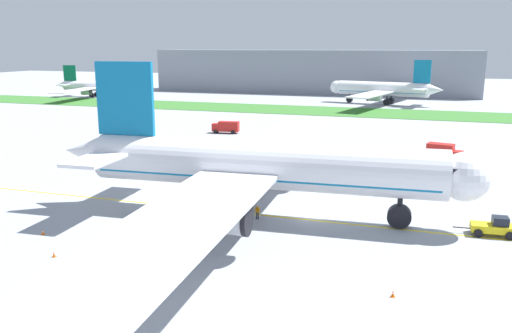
{
  "coord_description": "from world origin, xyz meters",
  "views": [
    {
      "loc": [
        12.85,
        -59.3,
        19.77
      ],
      "look_at": [
        -9.33,
        7.31,
        3.89
      ],
      "focal_mm": 37.57,
      "sensor_mm": 36.0,
      "label": 1
    }
  ],
  "objects_px": {
    "traffic_cone_port_wing": "(54,254)",
    "service_truck_fuel_bowser": "(443,152)",
    "ground_crew_wingwalker_port": "(166,228)",
    "parked_airliner_far_left": "(98,86)",
    "pushback_tug": "(494,227)",
    "service_truck_baggage_loader": "(226,127)",
    "traffic_cone_near_nose": "(393,294)",
    "traffic_cone_starboard_wing": "(43,232)",
    "parked_airliner_far_centre": "(384,89)",
    "ground_crew_marshaller_front": "(257,211)",
    "airliner_foreground": "(257,166)"
  },
  "relations": [
    {
      "from": "ground_crew_marshaller_front",
      "to": "service_truck_fuel_bowser",
      "type": "bearing_deg",
      "value": 62.72
    },
    {
      "from": "airliner_foreground",
      "to": "traffic_cone_starboard_wing",
      "type": "height_order",
      "value": "airliner_foreground"
    },
    {
      "from": "traffic_cone_starboard_wing",
      "to": "service_truck_fuel_bowser",
      "type": "bearing_deg",
      "value": 52.01
    },
    {
      "from": "pushback_tug",
      "to": "service_truck_fuel_bowser",
      "type": "bearing_deg",
      "value": 97.37
    },
    {
      "from": "traffic_cone_starboard_wing",
      "to": "service_truck_baggage_loader",
      "type": "bearing_deg",
      "value": 95.29
    },
    {
      "from": "pushback_tug",
      "to": "parked_airliner_far_centre",
      "type": "height_order",
      "value": "parked_airliner_far_centre"
    },
    {
      "from": "traffic_cone_port_wing",
      "to": "service_truck_baggage_loader",
      "type": "height_order",
      "value": "service_truck_baggage_loader"
    },
    {
      "from": "pushback_tug",
      "to": "service_truck_fuel_bowser",
      "type": "height_order",
      "value": "service_truck_fuel_bowser"
    },
    {
      "from": "ground_crew_wingwalker_port",
      "to": "ground_crew_marshaller_front",
      "type": "xyz_separation_m",
      "value": [
        7.25,
        8.74,
        0.06
      ]
    },
    {
      "from": "ground_crew_wingwalker_port",
      "to": "parked_airliner_far_left",
      "type": "distance_m",
      "value": 167.19
    },
    {
      "from": "parked_airliner_far_left",
      "to": "parked_airliner_far_centre",
      "type": "bearing_deg",
      "value": 3.97
    },
    {
      "from": "airliner_foreground",
      "to": "pushback_tug",
      "type": "height_order",
      "value": "airliner_foreground"
    },
    {
      "from": "pushback_tug",
      "to": "traffic_cone_near_nose",
      "type": "bearing_deg",
      "value": -116.64
    },
    {
      "from": "traffic_cone_starboard_wing",
      "to": "service_truck_fuel_bowser",
      "type": "relative_size",
      "value": 0.09
    },
    {
      "from": "service_truck_baggage_loader",
      "to": "parked_airliner_far_centre",
      "type": "distance_m",
      "value": 80.47
    },
    {
      "from": "service_truck_baggage_loader",
      "to": "traffic_cone_near_nose",
      "type": "bearing_deg",
      "value": -59.33
    },
    {
      "from": "ground_crew_marshaller_front",
      "to": "parked_airliner_far_left",
      "type": "distance_m",
      "value": 164.91
    },
    {
      "from": "ground_crew_wingwalker_port",
      "to": "service_truck_baggage_loader",
      "type": "distance_m",
      "value": 69.07
    },
    {
      "from": "ground_crew_wingwalker_port",
      "to": "parked_airliner_far_centre",
      "type": "distance_m",
      "value": 141.76
    },
    {
      "from": "traffic_cone_starboard_wing",
      "to": "pushback_tug",
      "type": "bearing_deg",
      "value": 18.03
    },
    {
      "from": "airliner_foreground",
      "to": "pushback_tug",
      "type": "bearing_deg",
      "value": 3.29
    },
    {
      "from": "traffic_cone_starboard_wing",
      "to": "traffic_cone_port_wing",
      "type": "bearing_deg",
      "value": -42.37
    },
    {
      "from": "pushback_tug",
      "to": "traffic_cone_starboard_wing",
      "type": "height_order",
      "value": "pushback_tug"
    },
    {
      "from": "traffic_cone_near_nose",
      "to": "traffic_cone_port_wing",
      "type": "relative_size",
      "value": 1.0
    },
    {
      "from": "parked_airliner_far_left",
      "to": "traffic_cone_near_nose",
      "type": "bearing_deg",
      "value": -48.54
    },
    {
      "from": "airliner_foreground",
      "to": "parked_airliner_far_centre",
      "type": "height_order",
      "value": "airliner_foreground"
    },
    {
      "from": "traffic_cone_starboard_wing",
      "to": "service_truck_fuel_bowser",
      "type": "distance_m",
      "value": 66.56
    },
    {
      "from": "airliner_foreground",
      "to": "parked_airliner_far_centre",
      "type": "relative_size",
      "value": 1.32
    },
    {
      "from": "pushback_tug",
      "to": "traffic_cone_near_nose",
      "type": "distance_m",
      "value": 20.21
    },
    {
      "from": "traffic_cone_near_nose",
      "to": "traffic_cone_starboard_wing",
      "type": "height_order",
      "value": "same"
    },
    {
      "from": "traffic_cone_near_nose",
      "to": "service_truck_fuel_bowser",
      "type": "height_order",
      "value": "service_truck_fuel_bowser"
    },
    {
      "from": "parked_airliner_far_left",
      "to": "ground_crew_wingwalker_port",
      "type": "bearing_deg",
      "value": -53.17
    },
    {
      "from": "ground_crew_wingwalker_port",
      "to": "service_truck_fuel_bowser",
      "type": "xyz_separation_m",
      "value": [
        28.01,
        49.01,
        0.7
      ]
    },
    {
      "from": "service_truck_fuel_bowser",
      "to": "parked_airliner_far_centre",
      "type": "height_order",
      "value": "parked_airliner_far_centre"
    },
    {
      "from": "ground_crew_wingwalker_port",
      "to": "ground_crew_marshaller_front",
      "type": "distance_m",
      "value": 11.36
    },
    {
      "from": "ground_crew_wingwalker_port",
      "to": "traffic_cone_port_wing",
      "type": "bearing_deg",
      "value": -132.93
    },
    {
      "from": "traffic_cone_near_nose",
      "to": "parked_airliner_far_left",
      "type": "relative_size",
      "value": 0.01
    },
    {
      "from": "pushback_tug",
      "to": "parked_airliner_far_centre",
      "type": "bearing_deg",
      "value": 100.31
    },
    {
      "from": "ground_crew_marshaller_front",
      "to": "traffic_cone_starboard_wing",
      "type": "xyz_separation_m",
      "value": [
        -20.2,
        -12.18,
        -0.75
      ]
    },
    {
      "from": "pushback_tug",
      "to": "service_truck_baggage_loader",
      "type": "distance_m",
      "value": 75.75
    },
    {
      "from": "airliner_foreground",
      "to": "pushback_tug",
      "type": "xyz_separation_m",
      "value": [
        26.1,
        1.5,
        -5.11
      ]
    },
    {
      "from": "traffic_cone_port_wing",
      "to": "service_truck_fuel_bowser",
      "type": "bearing_deg",
      "value": 58.07
    },
    {
      "from": "ground_crew_wingwalker_port",
      "to": "traffic_cone_near_nose",
      "type": "height_order",
      "value": "ground_crew_wingwalker_port"
    },
    {
      "from": "service_truck_baggage_loader",
      "to": "parked_airliner_far_left",
      "type": "relative_size",
      "value": 0.11
    },
    {
      "from": "parked_airliner_far_centre",
      "to": "ground_crew_wingwalker_port",
      "type": "bearing_deg",
      "value": -93.74
    },
    {
      "from": "traffic_cone_port_wing",
      "to": "traffic_cone_starboard_wing",
      "type": "distance_m",
      "value": 7.14
    },
    {
      "from": "pushback_tug",
      "to": "ground_crew_marshaller_front",
      "type": "relative_size",
      "value": 3.69
    },
    {
      "from": "pushback_tug",
      "to": "service_truck_baggage_loader",
      "type": "relative_size",
      "value": 0.98
    },
    {
      "from": "traffic_cone_port_wing",
      "to": "pushback_tug",
      "type": "bearing_deg",
      "value": 25.94
    },
    {
      "from": "ground_crew_marshaller_front",
      "to": "parked_airliner_far_left",
      "type": "relative_size",
      "value": 0.03
    }
  ]
}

